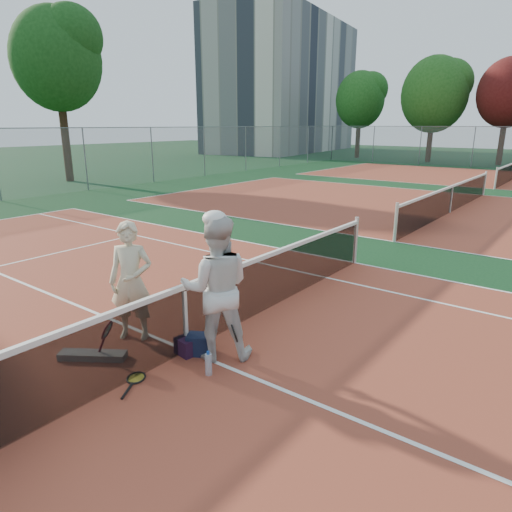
# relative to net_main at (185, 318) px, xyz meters

# --- Properties ---
(ground) EXTENTS (130.00, 130.00, 0.00)m
(ground) POSITION_rel_net_main_xyz_m (0.00, 0.00, -0.51)
(ground) COLOR #0D3217
(ground) RESTS_ON ground
(court_main) EXTENTS (23.77, 10.97, 0.01)m
(court_main) POSITION_rel_net_main_xyz_m (0.00, 0.00, -0.51)
(court_main) COLOR brown
(court_main) RESTS_ON ground
(court_far_a) EXTENTS (23.77, 10.97, 0.01)m
(court_far_a) POSITION_rel_net_main_xyz_m (0.00, 13.50, -0.51)
(court_far_a) COLOR brown
(court_far_a) RESTS_ON ground
(net_main) EXTENTS (0.10, 10.98, 1.02)m
(net_main) POSITION_rel_net_main_xyz_m (0.00, 0.00, 0.00)
(net_main) COLOR black
(net_main) RESTS_ON ground
(net_far_a) EXTENTS (0.10, 10.98, 1.02)m
(net_far_a) POSITION_rel_net_main_xyz_m (0.00, 13.50, 0.00)
(net_far_a) COLOR black
(net_far_a) RESTS_ON ground
(fence_left) EXTENTS (0.06, 54.50, 3.00)m
(fence_left) POSITION_rel_net_main_xyz_m (-16.00, 6.75, 0.99)
(fence_left) COLOR slate
(fence_left) RESTS_ON ground
(apartment_block) EXTENTS (12.96, 23.18, 15.00)m
(apartment_block) POSITION_rel_net_main_xyz_m (-28.00, 44.00, 6.99)
(apartment_block) COLOR beige
(apartment_block) RESTS_ON ground
(player_a) EXTENTS (0.79, 0.72, 1.81)m
(player_a) POSITION_rel_net_main_xyz_m (-0.95, -0.16, 0.40)
(player_a) COLOR beige
(player_a) RESTS_ON ground
(player_b) EXTENTS (1.24, 1.22, 2.02)m
(player_b) POSITION_rel_net_main_xyz_m (0.45, 0.18, 0.50)
(player_b) COLOR silver
(player_b) RESTS_ON ground
(racket_red) EXTENTS (0.36, 0.36, 0.56)m
(racket_red) POSITION_rel_net_main_xyz_m (-0.68, -0.82, -0.23)
(racket_red) COLOR maroon
(racket_red) RESTS_ON ground
(racket_black_held) EXTENTS (0.33, 0.33, 0.58)m
(racket_black_held) POSITION_rel_net_main_xyz_m (0.77, 0.16, -0.22)
(racket_black_held) COLOR black
(racket_black_held) RESTS_ON ground
(racket_spare) EXTENTS (0.54, 0.65, 0.03)m
(racket_spare) POSITION_rel_net_main_xyz_m (0.03, -0.93, -0.49)
(racket_spare) COLOR black
(racket_spare) RESTS_ON ground
(sports_bag_navy) EXTENTS (0.45, 0.41, 0.29)m
(sports_bag_navy) POSITION_rel_net_main_xyz_m (0.22, 0.06, -0.36)
(sports_bag_navy) COLOR black
(sports_bag_navy) RESTS_ON ground
(sports_bag_purple) EXTENTS (0.33, 0.25, 0.25)m
(sports_bag_purple) POSITION_rel_net_main_xyz_m (0.07, -0.08, -0.39)
(sports_bag_purple) COLOR black
(sports_bag_purple) RESTS_ON ground
(net_cover_canvas) EXTENTS (0.89, 0.70, 0.10)m
(net_cover_canvas) POSITION_rel_net_main_xyz_m (-0.88, -0.96, -0.46)
(net_cover_canvas) COLOR slate
(net_cover_canvas) RESTS_ON ground
(water_bottle) EXTENTS (0.09, 0.09, 0.30)m
(water_bottle) POSITION_rel_net_main_xyz_m (0.70, -0.29, -0.36)
(water_bottle) COLOR #C9E6FF
(water_bottle) RESTS_ON ground
(tree_back_0) EXTENTS (4.60, 4.60, 8.05)m
(tree_back_0) POSITION_rel_net_main_xyz_m (-15.49, 38.29, 4.87)
(tree_back_0) COLOR #382314
(tree_back_0) RESTS_ON ground
(tree_back_1) EXTENTS (5.45, 5.45, 8.70)m
(tree_back_1) POSITION_rel_net_main_xyz_m (-8.28, 37.23, 5.04)
(tree_back_1) COLOR #382314
(tree_back_1) RESTS_ON ground
(tree_back_maroon) EXTENTS (4.61, 4.61, 8.15)m
(tree_back_maroon) POSITION_rel_net_main_xyz_m (-2.71, 37.39, 4.97)
(tree_back_maroon) COLOR #382314
(tree_back_maroon) RESTS_ON ground
(tree_left_1) EXTENTS (4.72, 4.72, 9.23)m
(tree_left_1) POSITION_rel_net_main_xyz_m (-20.22, 10.42, 5.97)
(tree_left_1) COLOR #382314
(tree_left_1) RESTS_ON ground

